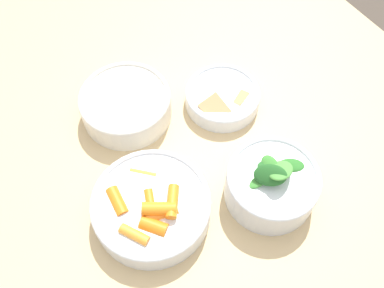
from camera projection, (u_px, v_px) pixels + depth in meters
ground_plane at (197, 261)px, 1.47m from camera, size 10.00×10.00×0.00m
dining_table at (200, 170)px, 0.89m from camera, size 1.22×1.01×0.78m
bowl_carrots at (151, 207)px, 0.71m from camera, size 0.20×0.20×0.07m
bowl_greens at (272, 183)px, 0.72m from camera, size 0.16×0.16×0.11m
bowl_beans_hotdog at (126, 105)px, 0.82m from camera, size 0.17×0.17×0.06m
bowl_cookies at (222, 97)px, 0.84m from camera, size 0.15×0.15×0.04m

